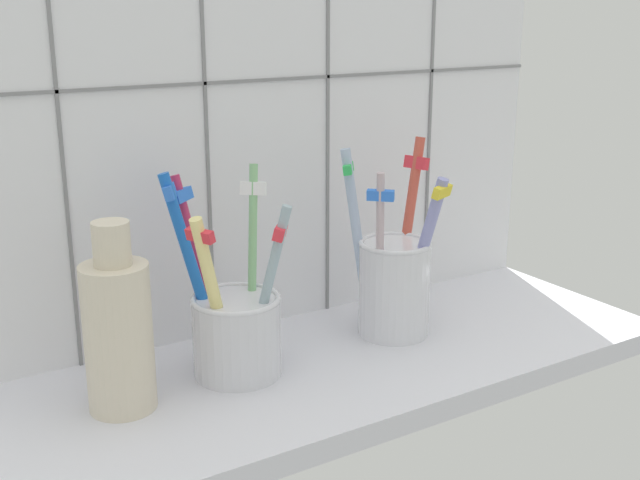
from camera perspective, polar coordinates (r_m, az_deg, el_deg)
name	(u,v)px	position (r cm, az deg, el deg)	size (l,w,h in cm)	color
counter_slab	(333,370)	(72.83, 0.91, -9.20)	(64.00, 22.00, 2.00)	silver
tile_wall_back	(264,114)	(76.65, -3.97, 8.90)	(64.00, 2.20, 45.00)	white
toothbrush_cup_left	(235,325)	(68.62, -6.05, -5.99)	(9.31, 9.51, 17.53)	silver
toothbrush_cup_right	(394,280)	(76.51, 5.27, -2.83)	(9.50, 9.34, 18.30)	silver
ceramic_vase	(118,331)	(63.80, -14.06, -6.24)	(5.25, 5.25, 15.07)	beige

